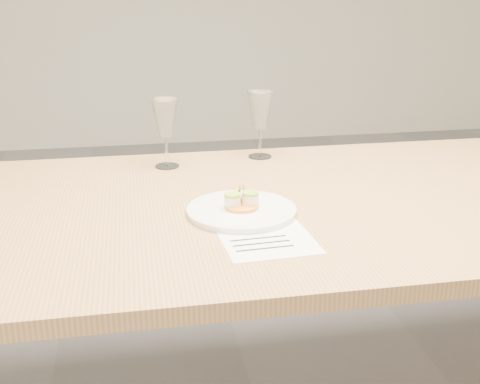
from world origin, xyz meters
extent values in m
cube|color=tan|center=(0.00, 0.00, 0.73)|extent=(2.40, 1.00, 0.04)
cylinder|color=white|center=(-0.09, -0.08, 0.76)|extent=(0.26, 0.26, 0.01)
cylinder|color=white|center=(-0.09, -0.08, 0.76)|extent=(0.27, 0.27, 0.01)
cylinder|color=#FAA02F|center=(-0.09, -0.08, 0.77)|extent=(0.09, 0.09, 0.01)
cylinder|color=#FEEACF|center=(-0.12, -0.08, 0.79)|extent=(0.04, 0.04, 0.02)
cylinder|color=#FEEACF|center=(-0.07, -0.08, 0.79)|extent=(0.04, 0.04, 0.02)
cylinder|color=#A3C235|center=(-0.12, -0.08, 0.80)|extent=(0.04, 0.04, 0.01)
cylinder|color=#A3C235|center=(-0.07, -0.08, 0.80)|extent=(0.04, 0.04, 0.01)
cylinder|color=tan|center=(-0.04, -0.12, 0.76)|extent=(0.04, 0.04, 0.00)
cube|color=white|center=(-0.07, -0.22, 0.75)|extent=(0.22, 0.27, 0.00)
cube|color=black|center=(-0.09, -0.13, 0.75)|extent=(0.08, 0.01, 0.00)
cube|color=black|center=(-0.09, -0.16, 0.75)|extent=(0.13, 0.01, 0.00)
cube|color=black|center=(-0.09, -0.18, 0.75)|extent=(0.13, 0.01, 0.00)
cube|color=black|center=(-0.08, -0.24, 0.75)|extent=(0.13, 0.01, 0.00)
cube|color=black|center=(-0.08, -0.27, 0.75)|extent=(0.13, 0.01, 0.00)
cube|color=black|center=(-0.08, -0.29, 0.75)|extent=(0.13, 0.01, 0.00)
cylinder|color=white|center=(-0.24, 0.35, 0.75)|extent=(0.07, 0.07, 0.00)
cylinder|color=white|center=(-0.24, 0.35, 0.80)|extent=(0.01, 0.01, 0.09)
cone|color=white|center=(-0.24, 0.35, 0.90)|extent=(0.08, 0.08, 0.12)
cylinder|color=white|center=(0.06, 0.40, 0.75)|extent=(0.08, 0.08, 0.00)
cylinder|color=white|center=(0.06, 0.40, 0.80)|extent=(0.01, 0.01, 0.09)
cone|color=white|center=(0.06, 0.40, 0.90)|extent=(0.09, 0.09, 0.12)
camera|label=1|loc=(-0.34, -1.43, 1.29)|focal=45.00mm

